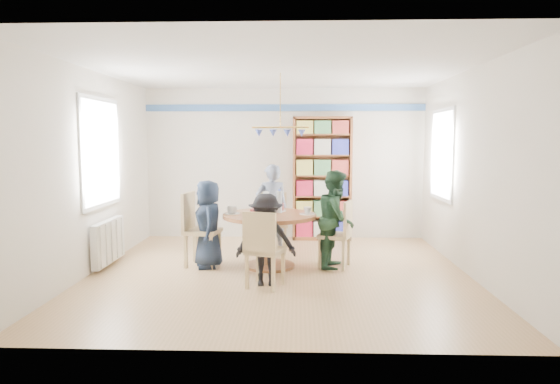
{
  "coord_description": "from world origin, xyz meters",
  "views": [
    {
      "loc": [
        0.25,
        -6.52,
        1.77
      ],
      "look_at": [
        0.0,
        0.4,
        1.05
      ],
      "focal_mm": 32.0,
      "sensor_mm": 36.0,
      "label": 1
    }
  ],
  "objects_px": {
    "chair_near": "(263,246)",
    "chair_right": "(340,231)",
    "person_left": "(208,224)",
    "chair_left": "(197,225)",
    "person_near": "(266,240)",
    "bookshelf": "(322,180)",
    "chair_far": "(274,219)",
    "radiator": "(109,241)",
    "person_far": "(272,208)",
    "person_right": "(336,219)",
    "dining_table": "(270,228)"
  },
  "relations": [
    {
      "from": "chair_far",
      "to": "bookshelf",
      "type": "distance_m",
      "value": 1.41
    },
    {
      "from": "person_left",
      "to": "person_far",
      "type": "distance_m",
      "value": 1.3
    },
    {
      "from": "person_far",
      "to": "bookshelf",
      "type": "relative_size",
      "value": 0.64
    },
    {
      "from": "chair_right",
      "to": "person_left",
      "type": "distance_m",
      "value": 1.84
    },
    {
      "from": "person_left",
      "to": "person_near",
      "type": "distance_m",
      "value": 1.2
    },
    {
      "from": "bookshelf",
      "to": "chair_far",
      "type": "bearing_deg",
      "value": -128.75
    },
    {
      "from": "chair_left",
      "to": "person_near",
      "type": "relative_size",
      "value": 0.92
    },
    {
      "from": "dining_table",
      "to": "chair_near",
      "type": "xyz_separation_m",
      "value": [
        -0.02,
        -1.03,
        -0.04
      ]
    },
    {
      "from": "dining_table",
      "to": "person_right",
      "type": "height_order",
      "value": "person_right"
    },
    {
      "from": "chair_left",
      "to": "chair_right",
      "type": "xyz_separation_m",
      "value": [
        2.02,
        -0.04,
        -0.06
      ]
    },
    {
      "from": "chair_left",
      "to": "person_right",
      "type": "height_order",
      "value": "person_right"
    },
    {
      "from": "chair_near",
      "to": "person_far",
      "type": "distance_m",
      "value": 1.98
    },
    {
      "from": "chair_right",
      "to": "person_left",
      "type": "relative_size",
      "value": 0.77
    },
    {
      "from": "radiator",
      "to": "person_left",
      "type": "xyz_separation_m",
      "value": [
        1.42,
        -0.02,
        0.26
      ]
    },
    {
      "from": "chair_left",
      "to": "chair_right",
      "type": "height_order",
      "value": "chair_left"
    },
    {
      "from": "person_far",
      "to": "chair_near",
      "type": "bearing_deg",
      "value": 77.71
    },
    {
      "from": "chair_far",
      "to": "chair_near",
      "type": "relative_size",
      "value": 1.0
    },
    {
      "from": "chair_left",
      "to": "chair_near",
      "type": "xyz_separation_m",
      "value": [
        1.01,
        -1.08,
        -0.06
      ]
    },
    {
      "from": "person_near",
      "to": "person_right",
      "type": "bearing_deg",
      "value": 37.74
    },
    {
      "from": "radiator",
      "to": "bookshelf",
      "type": "height_order",
      "value": "bookshelf"
    },
    {
      "from": "dining_table",
      "to": "person_left",
      "type": "distance_m",
      "value": 0.86
    },
    {
      "from": "chair_near",
      "to": "person_near",
      "type": "height_order",
      "value": "person_near"
    },
    {
      "from": "chair_left",
      "to": "person_near",
      "type": "bearing_deg",
      "value": -42.06
    },
    {
      "from": "chair_left",
      "to": "bookshelf",
      "type": "relative_size",
      "value": 0.48
    },
    {
      "from": "chair_right",
      "to": "chair_near",
      "type": "height_order",
      "value": "same"
    },
    {
      "from": "chair_right",
      "to": "person_left",
      "type": "xyz_separation_m",
      "value": [
        -1.83,
        -0.07,
        0.09
      ]
    },
    {
      "from": "person_far",
      "to": "person_near",
      "type": "xyz_separation_m",
      "value": [
        0.03,
        -1.83,
        -0.13
      ]
    },
    {
      "from": "person_near",
      "to": "dining_table",
      "type": "bearing_deg",
      "value": 83.37
    },
    {
      "from": "chair_far",
      "to": "person_right",
      "type": "relative_size",
      "value": 0.69
    },
    {
      "from": "dining_table",
      "to": "person_far",
      "type": "relative_size",
      "value": 0.93
    },
    {
      "from": "radiator",
      "to": "chair_far",
      "type": "height_order",
      "value": "chair_far"
    },
    {
      "from": "dining_table",
      "to": "person_right",
      "type": "relative_size",
      "value": 0.96
    },
    {
      "from": "person_right",
      "to": "chair_far",
      "type": "bearing_deg",
      "value": 55.71
    },
    {
      "from": "chair_near",
      "to": "person_left",
      "type": "relative_size",
      "value": 0.77
    },
    {
      "from": "bookshelf",
      "to": "chair_left",
      "type": "bearing_deg",
      "value": -133.35
    },
    {
      "from": "radiator",
      "to": "dining_table",
      "type": "distance_m",
      "value": 2.29
    },
    {
      "from": "chair_left",
      "to": "chair_far",
      "type": "relative_size",
      "value": 1.11
    },
    {
      "from": "person_near",
      "to": "chair_far",
      "type": "bearing_deg",
      "value": 82.97
    },
    {
      "from": "person_far",
      "to": "person_right",
      "type": "bearing_deg",
      "value": 123.67
    },
    {
      "from": "chair_near",
      "to": "person_right",
      "type": "distance_m",
      "value": 1.43
    },
    {
      "from": "person_far",
      "to": "person_near",
      "type": "relative_size",
      "value": 1.24
    },
    {
      "from": "chair_far",
      "to": "person_near",
      "type": "relative_size",
      "value": 0.83
    },
    {
      "from": "person_far",
      "to": "chair_right",
      "type": "bearing_deg",
      "value": 124.96
    },
    {
      "from": "person_right",
      "to": "bookshelf",
      "type": "height_order",
      "value": "bookshelf"
    },
    {
      "from": "chair_right",
      "to": "person_right",
      "type": "distance_m",
      "value": 0.17
    },
    {
      "from": "dining_table",
      "to": "person_left",
      "type": "xyz_separation_m",
      "value": [
        -0.85,
        -0.05,
        0.05
      ]
    },
    {
      "from": "radiator",
      "to": "chair_right",
      "type": "bearing_deg",
      "value": 0.72
    },
    {
      "from": "person_right",
      "to": "chair_left",
      "type": "bearing_deg",
      "value": 101.79
    },
    {
      "from": "radiator",
      "to": "dining_table",
      "type": "bearing_deg",
      "value": 0.6
    },
    {
      "from": "chair_near",
      "to": "chair_right",
      "type": "bearing_deg",
      "value": 46.21
    }
  ]
}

